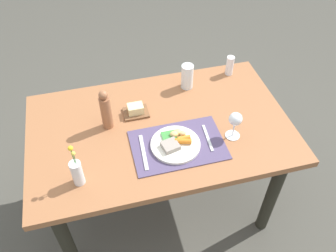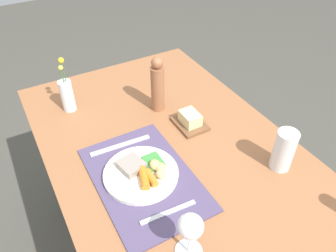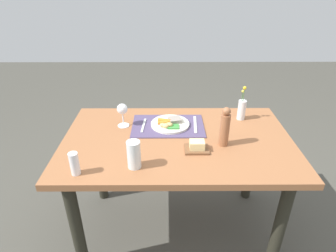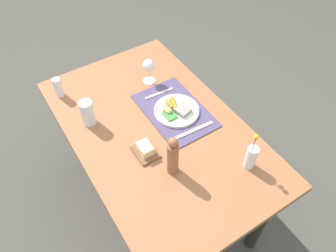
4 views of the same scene
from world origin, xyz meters
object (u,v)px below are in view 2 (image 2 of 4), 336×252
(dinner_plate, at_px, (142,172))
(knife, at_px, (168,212))
(water_tumbler, at_px, (283,152))
(wine_glass, at_px, (190,228))
(flower_vase, at_px, (67,94))
(fork, at_px, (121,145))
(butter_dish, at_px, (190,120))
(pepper_mill, at_px, (158,85))
(dining_table, at_px, (175,173))

(dinner_plate, bearing_deg, knife, 0.65)
(water_tumbler, xyz_separation_m, wine_glass, (0.11, -0.42, 0.04))
(dinner_plate, bearing_deg, flower_vase, -168.04)
(fork, bearing_deg, butter_dish, 90.10)
(fork, height_order, knife, same)
(butter_dish, relative_size, flower_vase, 0.57)
(dinner_plate, distance_m, pepper_mill, 0.37)
(pepper_mill, bearing_deg, fork, -58.35)
(knife, bearing_deg, dinner_plate, -175.51)
(knife, relative_size, pepper_mill, 0.75)
(water_tumbler, bearing_deg, dining_table, -129.64)
(dinner_plate, xyz_separation_m, water_tumbler, (0.18, 0.41, 0.04))
(fork, relative_size, wine_glass, 1.45)
(flower_vase, relative_size, water_tumbler, 1.58)
(dinner_plate, height_order, fork, dinner_plate)
(flower_vase, bearing_deg, butter_dish, 48.74)
(fork, bearing_deg, wine_glass, 3.44)
(wine_glass, bearing_deg, water_tumbler, 104.66)
(dining_table, height_order, wine_glass, wine_glass)
(butter_dish, distance_m, flower_vase, 0.49)
(fork, xyz_separation_m, flower_vase, (-0.30, -0.09, 0.06))
(pepper_mill, relative_size, water_tumbler, 1.58)
(dining_table, xyz_separation_m, wine_glass, (0.33, -0.15, 0.21))
(dining_table, height_order, knife, knife)
(butter_dish, xyz_separation_m, water_tumbler, (0.32, 0.14, 0.04))
(pepper_mill, height_order, water_tumbler, pepper_mill)
(butter_dish, bearing_deg, wine_glass, -32.53)
(dinner_plate, bearing_deg, water_tumbler, 66.38)
(pepper_mill, bearing_deg, dinner_plate, -35.86)
(flower_vase, bearing_deg, dining_table, 29.95)
(dining_table, relative_size, fork, 6.12)
(knife, xyz_separation_m, butter_dish, (-0.31, 0.27, 0.01))
(dining_table, xyz_separation_m, water_tumbler, (0.22, 0.27, 0.17))
(dining_table, distance_m, flower_vase, 0.52)
(water_tumbler, bearing_deg, pepper_mill, -157.16)
(dining_table, relative_size, butter_dish, 10.19)
(dinner_plate, distance_m, butter_dish, 0.30)
(dining_table, height_order, pepper_mill, pepper_mill)
(fork, distance_m, pepper_mill, 0.28)
(pepper_mill, bearing_deg, butter_dish, 19.87)
(butter_dish, bearing_deg, fork, -93.30)
(dining_table, distance_m, butter_dish, 0.20)
(dining_table, distance_m, fork, 0.22)
(dinner_plate, xyz_separation_m, butter_dish, (-0.14, 0.27, 0.00))
(fork, xyz_separation_m, butter_dish, (0.02, 0.28, 0.01))
(dining_table, xyz_separation_m, flower_vase, (-0.42, -0.24, 0.18))
(dinner_plate, xyz_separation_m, pepper_mill, (-0.29, 0.21, 0.09))
(dinner_plate, relative_size, water_tumbler, 1.65)
(butter_dish, height_order, water_tumbler, water_tumbler)
(pepper_mill, xyz_separation_m, water_tumbler, (0.47, 0.20, -0.05))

